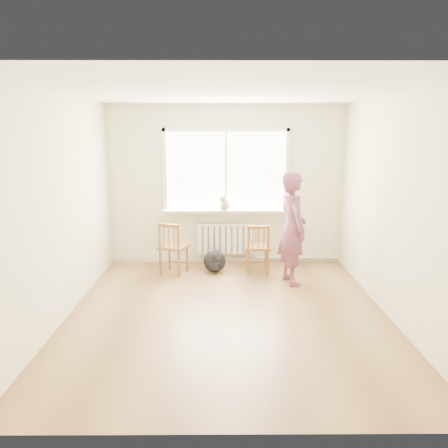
{
  "coord_description": "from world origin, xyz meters",
  "views": [
    {
      "loc": [
        -0.08,
        -5.16,
        2.27
      ],
      "look_at": [
        -0.04,
        1.2,
        0.9
      ],
      "focal_mm": 35.0,
      "sensor_mm": 36.0,
      "label": 1
    }
  ],
  "objects_px": {
    "chair_right": "(258,249)",
    "person": "(292,229)",
    "backpack": "(215,261)",
    "chair_left": "(172,248)",
    "cat": "(225,203)"
  },
  "relations": [
    {
      "from": "chair_right",
      "to": "person",
      "type": "bearing_deg",
      "value": 137.35
    },
    {
      "from": "chair_left",
      "to": "person",
      "type": "distance_m",
      "value": 1.93
    },
    {
      "from": "chair_right",
      "to": "backpack",
      "type": "bearing_deg",
      "value": -7.66
    },
    {
      "from": "chair_left",
      "to": "cat",
      "type": "distance_m",
      "value": 1.17
    },
    {
      "from": "chair_right",
      "to": "backpack",
      "type": "height_order",
      "value": "chair_right"
    },
    {
      "from": "chair_left",
      "to": "backpack",
      "type": "distance_m",
      "value": 0.72
    },
    {
      "from": "chair_left",
      "to": "chair_right",
      "type": "height_order",
      "value": "chair_left"
    },
    {
      "from": "chair_right",
      "to": "backpack",
      "type": "distance_m",
      "value": 0.74
    },
    {
      "from": "person",
      "to": "chair_left",
      "type": "bearing_deg",
      "value": 63.43
    },
    {
      "from": "person",
      "to": "cat",
      "type": "xyz_separation_m",
      "value": [
        -1.0,
        0.91,
        0.23
      ]
    },
    {
      "from": "cat",
      "to": "backpack",
      "type": "relative_size",
      "value": 1.26
    },
    {
      "from": "chair_left",
      "to": "backpack",
      "type": "bearing_deg",
      "value": -150.44
    },
    {
      "from": "person",
      "to": "backpack",
      "type": "bearing_deg",
      "value": 51.79
    },
    {
      "from": "cat",
      "to": "chair_left",
      "type": "bearing_deg",
      "value": -137.39
    },
    {
      "from": "chair_left",
      "to": "chair_right",
      "type": "xyz_separation_m",
      "value": [
        1.36,
        0.03,
        -0.02
      ]
    }
  ]
}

